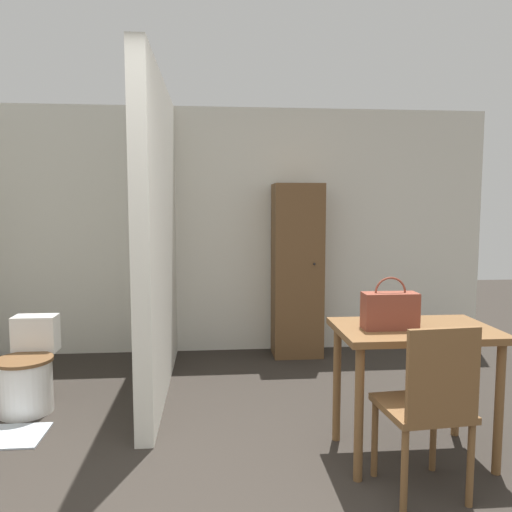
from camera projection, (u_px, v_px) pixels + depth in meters
name	position (u px, v px, depth m)	size (l,w,h in m)	color
wall_back	(215.00, 231.00, 5.17)	(5.67, 0.12, 2.50)	silver
partition_wall	(159.00, 238.00, 4.03)	(0.12, 2.11, 2.50)	silver
dining_table	(414.00, 347.00, 2.95)	(0.92, 0.60, 0.79)	brown
wooden_chair	(429.00, 403.00, 2.53)	(0.45, 0.45, 0.93)	brown
toilet	(28.00, 373.00, 3.69)	(0.41, 0.55, 0.66)	white
handbag	(390.00, 310.00, 2.89)	(0.32, 0.13, 0.31)	brown
wooden_cabinet	(297.00, 270.00, 5.01)	(0.49, 0.41, 1.73)	brown
bath_mat	(3.00, 436.00, 3.25)	(0.52, 0.37, 0.01)	#B2BCC6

